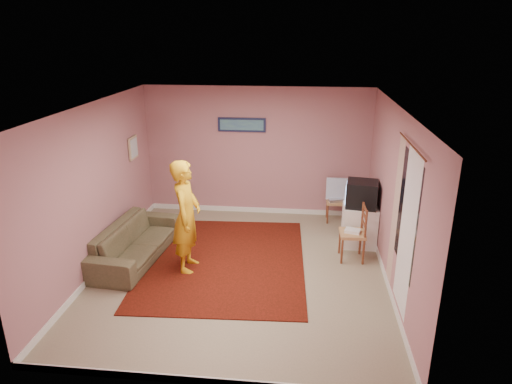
# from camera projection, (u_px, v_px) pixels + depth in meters

# --- Properties ---
(ground) EXTENTS (5.00, 5.00, 0.00)m
(ground) POSITION_uv_depth(u_px,v_px,m) (241.00, 271.00, 7.25)
(ground) COLOR gray
(ground) RESTS_ON ground
(wall_back) EXTENTS (4.50, 0.02, 2.60)m
(wall_back) POSITION_uv_depth(u_px,v_px,m) (257.00, 152.00, 9.15)
(wall_back) COLOR #A76E72
(wall_back) RESTS_ON ground
(wall_front) EXTENTS (4.50, 0.02, 2.60)m
(wall_front) POSITION_uv_depth(u_px,v_px,m) (204.00, 280.00, 4.47)
(wall_front) COLOR #A76E72
(wall_front) RESTS_ON ground
(wall_left) EXTENTS (0.02, 5.00, 2.60)m
(wall_left) POSITION_uv_depth(u_px,v_px,m) (96.00, 189.00, 7.04)
(wall_left) COLOR #A76E72
(wall_left) RESTS_ON ground
(wall_right) EXTENTS (0.02, 5.00, 2.60)m
(wall_right) POSITION_uv_depth(u_px,v_px,m) (394.00, 199.00, 6.59)
(wall_right) COLOR #A76E72
(wall_right) RESTS_ON ground
(ceiling) EXTENTS (4.50, 5.00, 0.02)m
(ceiling) POSITION_uv_depth(u_px,v_px,m) (239.00, 107.00, 6.38)
(ceiling) COLOR silver
(ceiling) RESTS_ON wall_back
(baseboard_back) EXTENTS (4.50, 0.02, 0.10)m
(baseboard_back) POSITION_uv_depth(u_px,v_px,m) (257.00, 210.00, 9.56)
(baseboard_back) COLOR white
(baseboard_back) RESTS_ON ground
(baseboard_front) EXTENTS (4.50, 0.02, 0.10)m
(baseboard_front) POSITION_uv_depth(u_px,v_px,m) (209.00, 381.00, 4.90)
(baseboard_front) COLOR white
(baseboard_front) RESTS_ON ground
(baseboard_left) EXTENTS (0.02, 5.00, 0.10)m
(baseboard_left) POSITION_uv_depth(u_px,v_px,m) (105.00, 261.00, 7.45)
(baseboard_left) COLOR white
(baseboard_left) RESTS_ON ground
(baseboard_right) EXTENTS (0.02, 5.00, 0.10)m
(baseboard_right) POSITION_uv_depth(u_px,v_px,m) (385.00, 275.00, 7.01)
(baseboard_right) COLOR white
(baseboard_right) RESTS_ON ground
(window) EXTENTS (0.01, 1.10, 1.50)m
(window) POSITION_uv_depth(u_px,v_px,m) (407.00, 213.00, 5.70)
(window) COLOR black
(window) RESTS_ON wall_right
(curtain_sheer) EXTENTS (0.01, 0.75, 2.10)m
(curtain_sheer) POSITION_uv_depth(u_px,v_px,m) (407.00, 233.00, 5.62)
(curtain_sheer) COLOR white
(curtain_sheer) RESTS_ON wall_right
(curtain_floral) EXTENTS (0.01, 0.35, 2.10)m
(curtain_floral) POSITION_uv_depth(u_px,v_px,m) (395.00, 212.00, 6.28)
(curtain_floral) COLOR beige
(curtain_floral) RESTS_ON wall_right
(curtain_rod) EXTENTS (0.02, 1.40, 0.02)m
(curtain_rod) POSITION_uv_depth(u_px,v_px,m) (412.00, 145.00, 5.41)
(curtain_rod) COLOR brown
(curtain_rod) RESTS_ON wall_right
(picture_back) EXTENTS (0.95, 0.04, 0.28)m
(picture_back) POSITION_uv_depth(u_px,v_px,m) (242.00, 125.00, 8.97)
(picture_back) COLOR #161B3D
(picture_back) RESTS_ON wall_back
(picture_left) EXTENTS (0.04, 0.38, 0.42)m
(picture_left) POSITION_uv_depth(u_px,v_px,m) (133.00, 148.00, 8.45)
(picture_left) COLOR tan
(picture_left) RESTS_ON wall_left
(area_rug) EXTENTS (2.74, 3.36, 0.02)m
(area_rug) POSITION_uv_depth(u_px,v_px,m) (225.00, 261.00, 7.55)
(area_rug) COLOR black
(area_rug) RESTS_ON ground
(tv_cabinet) EXTENTS (0.57, 0.52, 0.73)m
(tv_cabinet) POSITION_uv_depth(u_px,v_px,m) (359.00, 226.00, 8.02)
(tv_cabinet) COLOR white
(tv_cabinet) RESTS_ON ground
(crt_tv) EXTENTS (0.59, 0.54, 0.45)m
(crt_tv) POSITION_uv_depth(u_px,v_px,m) (362.00, 194.00, 7.82)
(crt_tv) COLOR black
(crt_tv) RESTS_ON tv_cabinet
(chair_a) EXTENTS (0.38, 0.36, 0.46)m
(chair_a) POSITION_uv_depth(u_px,v_px,m) (336.00, 197.00, 8.98)
(chair_a) COLOR tan
(chair_a) RESTS_ON ground
(dvd_player) EXTENTS (0.39, 0.33, 0.06)m
(dvd_player) POSITION_uv_depth(u_px,v_px,m) (336.00, 199.00, 9.00)
(dvd_player) COLOR #BAB9BF
(dvd_player) RESTS_ON chair_a
(blue_throw) EXTENTS (0.42, 0.05, 0.44)m
(blue_throw) POSITION_uv_depth(u_px,v_px,m) (337.00, 189.00, 8.92)
(blue_throw) COLOR #86A6DC
(blue_throw) RESTS_ON chair_a
(chair_b) EXTENTS (0.42, 0.44, 0.51)m
(chair_b) POSITION_uv_depth(u_px,v_px,m) (353.00, 227.00, 7.44)
(chair_b) COLOR tan
(chair_b) RESTS_ON ground
(game_console) EXTENTS (0.28, 0.24, 0.05)m
(game_console) POSITION_uv_depth(u_px,v_px,m) (353.00, 231.00, 7.46)
(game_console) COLOR white
(game_console) RESTS_ON chair_b
(sofa) EXTENTS (0.99, 2.12, 0.60)m
(sofa) POSITION_uv_depth(u_px,v_px,m) (135.00, 242.00, 7.56)
(sofa) COLOR brown
(sofa) RESTS_ON ground
(person) EXTENTS (0.43, 0.66, 1.79)m
(person) POSITION_uv_depth(u_px,v_px,m) (186.00, 216.00, 7.03)
(person) COLOR gold
(person) RESTS_ON ground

